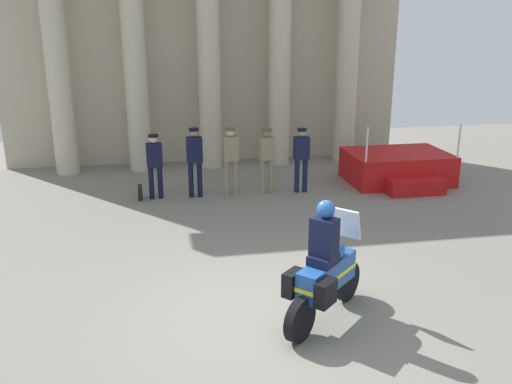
% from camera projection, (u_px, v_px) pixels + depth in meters
% --- Properties ---
extents(ground_plane, '(28.00, 28.00, 0.00)m').
position_uv_depth(ground_plane, '(265.00, 317.00, 8.26)').
color(ground_plane, gray).
extents(colonnade_backdrop, '(12.22, 1.51, 7.65)m').
position_uv_depth(colonnade_backdrop, '(206.00, 30.00, 16.16)').
color(colonnade_backdrop, '#B6AB91').
rests_on(colonnade_backdrop, ground_plane).
extents(reviewing_stand, '(2.70, 2.42, 1.73)m').
position_uv_depth(reviewing_stand, '(398.00, 168.00, 15.07)').
color(reviewing_stand, '#B71414').
rests_on(reviewing_stand, ground_plane).
extents(officer_in_row_0, '(0.40, 0.25, 1.63)m').
position_uv_depth(officer_in_row_0, '(155.00, 161.00, 13.51)').
color(officer_in_row_0, black).
rests_on(officer_in_row_0, ground_plane).
extents(officer_in_row_1, '(0.40, 0.25, 1.76)m').
position_uv_depth(officer_in_row_1, '(195.00, 157.00, 13.61)').
color(officer_in_row_1, black).
rests_on(officer_in_row_1, ground_plane).
extents(officer_in_row_2, '(0.40, 0.25, 1.74)m').
position_uv_depth(officer_in_row_2, '(231.00, 156.00, 13.75)').
color(officer_in_row_2, '#847A5B').
rests_on(officer_in_row_2, ground_plane).
extents(officer_in_row_3, '(0.40, 0.25, 1.68)m').
position_uv_depth(officer_in_row_3, '(267.00, 155.00, 13.95)').
color(officer_in_row_3, '#847A5B').
rests_on(officer_in_row_3, ground_plane).
extents(officer_in_row_4, '(0.40, 0.25, 1.67)m').
position_uv_depth(officer_in_row_4, '(301.00, 155.00, 14.03)').
color(officer_in_row_4, '#141938').
rests_on(officer_in_row_4, ground_plane).
extents(motorcycle_with_rider, '(1.60, 1.53, 1.90)m').
position_uv_depth(motorcycle_with_rider, '(324.00, 272.00, 7.94)').
color(motorcycle_with_rider, black).
rests_on(motorcycle_with_rider, ground_plane).
extents(briefcase_on_ground, '(0.10, 0.32, 0.36)m').
position_uv_depth(briefcase_on_ground, '(140.00, 192.00, 13.67)').
color(briefcase_on_ground, black).
rests_on(briefcase_on_ground, ground_plane).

